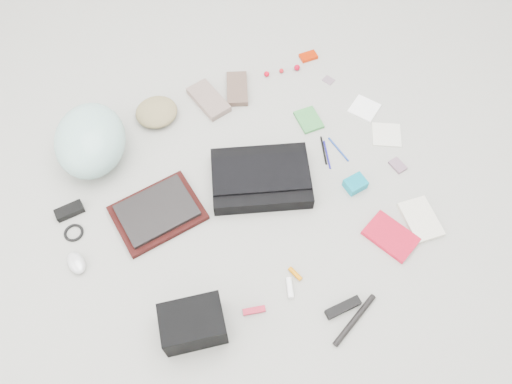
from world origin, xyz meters
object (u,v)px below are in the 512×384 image
laptop (157,211)px  book_red (391,236)px  bike_helmet (90,140)px  camera_bag (193,324)px  accordion_wallet (355,184)px  messenger_bag (261,178)px

laptop → book_red: bearing=-37.7°
bike_helmet → camera_bag: size_ratio=1.66×
book_red → camera_bag: bearing=157.4°
book_red → accordion_wallet: size_ratio=2.32×
laptop → bike_helmet: size_ratio=0.80×
bike_helmet → accordion_wallet: bearing=-13.9°
messenger_bag → bike_helmet: bearing=164.1°
messenger_bag → book_red: size_ratio=2.06×
bike_helmet → accordion_wallet: size_ratio=4.30×
book_red → accordion_wallet: (0.01, 0.27, 0.01)m
accordion_wallet → book_red: bearing=-93.4°
laptop → camera_bag: size_ratio=1.33×
camera_bag → accordion_wallet: bearing=30.1°
laptop → accordion_wallet: bearing=-22.2°
bike_helmet → camera_bag: 0.91m
laptop → accordion_wallet: same height
messenger_bag → laptop: (-0.45, 0.07, -0.00)m
bike_helmet → camera_bag: (0.06, -0.91, -0.04)m
laptop → book_red: 0.96m
camera_bag → book_red: 0.86m
camera_bag → accordion_wallet: (0.86, 0.23, -0.05)m
messenger_bag → accordion_wallet: messenger_bag is taller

